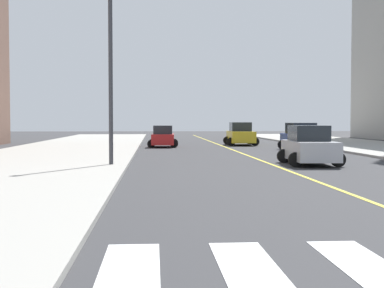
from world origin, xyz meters
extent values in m
cube|color=#9E9B93|center=(-12.20, 20.00, 0.07)|extent=(10.00, 120.00, 0.15)
cube|color=silver|center=(-6.30, 4.00, 0.01)|extent=(0.90, 4.00, 0.01)
cube|color=silver|center=(-4.50, 4.00, 0.01)|extent=(0.90, 4.00, 0.01)
cube|color=silver|center=(-2.70, 4.00, 0.01)|extent=(0.90, 4.00, 0.01)
cube|color=yellow|center=(0.00, 40.00, 0.01)|extent=(0.16, 80.00, 0.01)
cube|color=#B7B7BC|center=(1.87, 23.25, 0.73)|extent=(2.13, 4.49, 0.95)
cube|color=#1E2328|center=(1.88, 23.51, 1.58)|extent=(1.75, 2.27, 0.80)
cylinder|color=black|center=(0.81, 21.90, 0.36)|extent=(0.72, 0.25, 0.72)
cylinder|color=black|center=(2.85, 21.84, 0.36)|extent=(0.72, 0.25, 0.72)
cylinder|color=black|center=(0.89, 24.65, 0.36)|extent=(0.72, 0.25, 0.72)
cylinder|color=black|center=(2.93, 24.59, 0.36)|extent=(0.72, 0.25, 0.72)
cube|color=gold|center=(1.86, 45.34, 0.76)|extent=(2.17, 4.66, 0.99)
cube|color=#1E2328|center=(1.87, 45.61, 1.65)|extent=(1.80, 2.34, 0.84)
cylinder|color=black|center=(0.77, 43.92, 0.37)|extent=(0.75, 0.26, 0.75)
cylinder|color=black|center=(2.91, 43.89, 0.37)|extent=(0.75, 0.26, 0.75)
cylinder|color=black|center=(0.82, 46.79, 0.37)|extent=(0.75, 0.26, 0.75)
cylinder|color=black|center=(2.96, 46.75, 0.37)|extent=(0.75, 0.26, 0.75)
cube|color=#2D479E|center=(5.01, 36.30, 0.75)|extent=(2.23, 4.67, 0.99)
cube|color=#1E2328|center=(5.00, 36.57, 1.64)|extent=(1.83, 2.36, 0.83)
cylinder|color=black|center=(4.00, 34.84, 0.37)|extent=(0.75, 0.27, 0.75)
cylinder|color=black|center=(6.12, 34.91, 0.37)|extent=(0.75, 0.27, 0.75)
cylinder|color=black|center=(3.90, 37.69, 0.37)|extent=(0.75, 0.27, 0.75)
cylinder|color=black|center=(6.03, 37.76, 0.37)|extent=(0.75, 0.27, 0.75)
cube|color=red|center=(-5.21, 42.28, 0.66)|extent=(1.99, 4.13, 0.87)
cube|color=#1E2328|center=(-5.22, 42.04, 1.45)|extent=(1.62, 2.09, 0.73)
cylinder|color=black|center=(-4.22, 43.50, 0.33)|extent=(0.66, 0.24, 0.66)
cylinder|color=black|center=(-6.10, 43.57, 0.33)|extent=(0.66, 0.24, 0.66)
cylinder|color=black|center=(-4.32, 40.99, 0.33)|extent=(0.66, 0.24, 0.66)
cylinder|color=black|center=(-6.20, 41.06, 0.33)|extent=(0.66, 0.24, 0.66)
cylinder|color=#38383D|center=(-7.99, 22.43, 4.10)|extent=(0.20, 0.20, 7.89)
camera|label=1|loc=(-5.92, -3.81, 2.23)|focal=51.33mm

